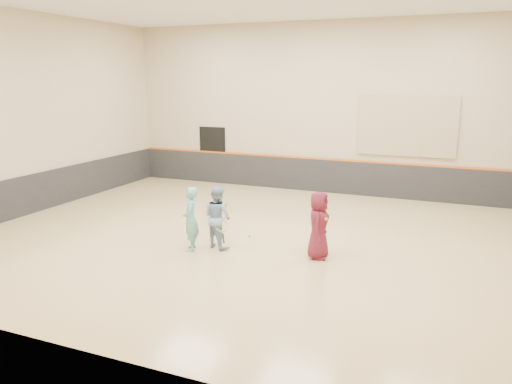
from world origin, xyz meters
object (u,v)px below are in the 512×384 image
at_px(girl, 191,219).
at_px(spare_racket, 223,203).
at_px(instructor, 218,217).
at_px(young_man, 319,225).

xyz_separation_m(girl, spare_racket, (-1.29, 4.34, -0.74)).
height_order(girl, instructor, girl).
bearing_deg(girl, spare_racket, 171.52).
bearing_deg(instructor, spare_racket, -42.92).
relative_size(girl, instructor, 1.01).
bearing_deg(instructor, young_man, -152.29).
relative_size(instructor, young_man, 0.98).
height_order(girl, spare_racket, girl).
bearing_deg(spare_racket, instructor, -65.36).
bearing_deg(spare_racket, girl, -73.42).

